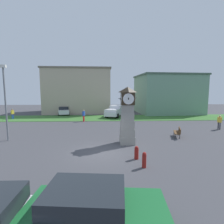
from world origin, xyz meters
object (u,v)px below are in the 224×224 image
at_px(car_by_building, 93,210).
at_px(pedestrian_crossing_lot, 84,115).
at_px(clock_tower, 127,116).
at_px(bench, 178,132).
at_px(pickup_truck, 115,111).
at_px(pedestrian_by_cars, 219,121).
at_px(bollard_near_tower, 144,160).
at_px(street_lamp_near_road, 5,98).
at_px(pedestrian_near_bench, 12,113).
at_px(car_silver_hatch, 64,110).
at_px(bollard_mid_row, 136,152).

distance_m(car_by_building, pedestrian_crossing_lot, 20.13).
height_order(clock_tower, bench, clock_tower).
distance_m(pickup_truck, pedestrian_by_cars, 15.38).
height_order(bollard_near_tower, bench, bollard_near_tower).
bearing_deg(bench, street_lamp_near_road, -178.05).
bearing_deg(pickup_truck, pedestrian_near_bench, -173.25).
distance_m(pedestrian_by_cars, street_lamp_near_road, 22.13).
xyz_separation_m(pickup_truck, street_lamp_near_road, (-10.28, -13.99, 2.85)).
bearing_deg(bench, bollard_near_tower, -125.96).
distance_m(pedestrian_crossing_lot, street_lamp_near_road, 11.33).
height_order(pickup_truck, street_lamp_near_road, street_lamp_near_road).
bearing_deg(car_by_building, car_silver_hatch, 104.78).
bearing_deg(pedestrian_by_cars, pedestrian_near_bench, 162.86).
bearing_deg(pickup_truck, bollard_mid_row, -88.96).
xyz_separation_m(bollard_mid_row, pickup_truck, (-0.34, 18.66, 0.49)).
relative_size(clock_tower, pedestrian_by_cars, 2.87).
bearing_deg(pedestrian_by_cars, pickup_truck, 137.65).
xyz_separation_m(pedestrian_crossing_lot, pedestrian_by_cars, (16.09, -5.83, -0.04)).
xyz_separation_m(clock_tower, street_lamp_near_road, (-10.44, 1.27, 1.50)).
distance_m(bollard_near_tower, street_lamp_near_road, 12.79).
distance_m(pedestrian_near_bench, pedestrian_crossing_lot, 11.63).
bearing_deg(car_silver_hatch, bollard_near_tower, -66.68).
bearing_deg(street_lamp_near_road, clock_tower, -6.96).
distance_m(car_silver_hatch, pickup_truck, 9.73).
relative_size(car_by_building, pedestrian_near_bench, 2.83).
bearing_deg(pickup_truck, car_by_building, -94.82).
distance_m(clock_tower, pedestrian_crossing_lot, 11.87).
bearing_deg(pedestrian_crossing_lot, car_by_building, -82.40).
bearing_deg(clock_tower, bollard_mid_row, -87.11).
bearing_deg(pedestrian_crossing_lot, bench, -41.87).
height_order(clock_tower, pickup_truck, clock_tower).
bearing_deg(pedestrian_crossing_lot, pedestrian_by_cars, -19.92).
distance_m(pickup_truck, street_lamp_near_road, 17.59).
bearing_deg(bollard_near_tower, car_by_building, -119.91).
relative_size(clock_tower, bollard_mid_row, 5.45).
height_order(pedestrian_by_cars, street_lamp_near_road, street_lamp_near_road).
height_order(bollard_near_tower, pedestrian_by_cars, pedestrian_by_cars).
bearing_deg(pedestrian_crossing_lot, pedestrian_near_bench, 166.94).
height_order(bench, pedestrian_by_cars, pedestrian_by_cars).
bearing_deg(car_by_building, pedestrian_crossing_lot, 97.60).
height_order(bollard_mid_row, pickup_truck, pickup_truck).
relative_size(pedestrian_crossing_lot, street_lamp_near_road, 0.26).
bearing_deg(bench, bollard_mid_row, -133.34).
xyz_separation_m(clock_tower, pedestrian_near_bench, (-16.22, 13.37, -1.39)).
bearing_deg(bollard_near_tower, bollard_mid_row, 99.59).
height_order(pickup_truck, bench, pickup_truck).
distance_m(bollard_near_tower, pedestrian_by_cars, 14.45).
bearing_deg(pedestrian_near_bench, pedestrian_crossing_lot, -13.06).
xyz_separation_m(car_silver_hatch, pedestrian_near_bench, (-6.77, -4.80, 0.12)).
relative_size(car_silver_hatch, pedestrian_near_bench, 2.71).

